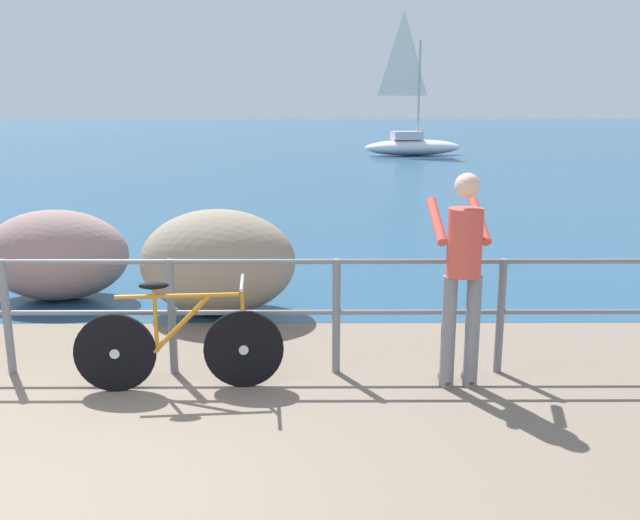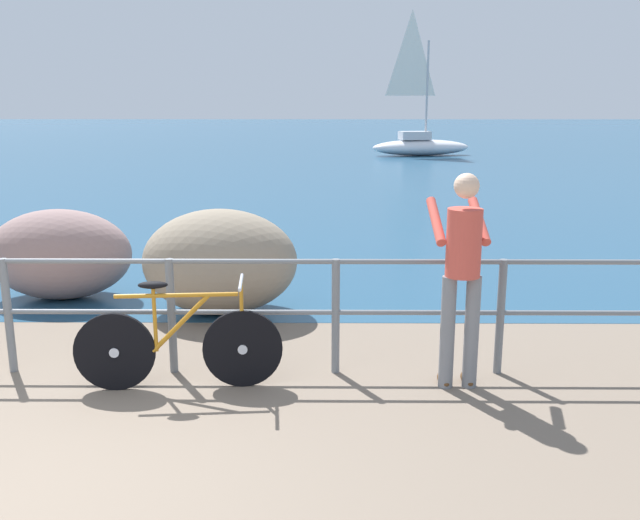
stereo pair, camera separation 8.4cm
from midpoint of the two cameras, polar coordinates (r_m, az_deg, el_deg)
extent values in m
cube|color=#756656|center=(23.72, -5.20, 7.28)|extent=(120.00, 120.00, 0.10)
cube|color=navy|center=(52.07, -2.56, 10.50)|extent=(120.00, 90.00, 0.01)
cylinder|color=slate|center=(6.49, -25.05, -4.36)|extent=(0.07, 0.07, 1.02)
cylinder|color=slate|center=(6.04, -12.68, -4.67)|extent=(0.07, 0.07, 1.02)
cylinder|color=slate|center=(5.90, 0.96, -4.76)|extent=(0.07, 0.07, 1.02)
cylinder|color=slate|center=(6.10, 14.46, -4.59)|extent=(0.07, 0.07, 1.02)
cylinder|color=slate|center=(6.11, -19.43, -0.15)|extent=(9.94, 0.04, 0.04)
cylinder|color=slate|center=(6.22, -19.12, -4.18)|extent=(9.94, 0.04, 0.04)
cylinder|color=black|center=(5.84, -17.15, -7.44)|extent=(0.66, 0.09, 0.66)
cylinder|color=#B7BCC6|center=(5.84, -17.15, -7.44)|extent=(0.08, 0.06, 0.08)
cylinder|color=black|center=(5.71, -6.81, -7.41)|extent=(0.66, 0.09, 0.66)
cylinder|color=#B7BCC6|center=(5.71, -6.81, -7.41)|extent=(0.08, 0.06, 0.08)
cylinder|color=#B27219|center=(5.60, -12.27, -2.95)|extent=(0.99, 0.12, 0.04)
cylinder|color=#B27219|center=(5.67, -11.89, -5.23)|extent=(0.50, 0.08, 0.50)
cylinder|color=#B27219|center=(5.69, -13.99, -4.96)|extent=(0.03, 0.03, 0.53)
ellipsoid|color=black|center=(5.61, -14.16, -2.09)|extent=(0.25, 0.12, 0.06)
cylinder|color=#B27219|center=(5.61, -6.89, -4.68)|extent=(0.03, 0.03, 0.57)
cylinder|color=#B7BCC6|center=(5.53, -6.97, -1.87)|extent=(0.07, 0.48, 0.03)
cylinder|color=slate|center=(5.72, 10.27, -5.94)|extent=(0.12, 0.12, 0.95)
ellipsoid|color=#513319|center=(5.93, 9.96, -9.73)|extent=(0.11, 0.26, 0.08)
cylinder|color=slate|center=(5.77, 12.21, -5.87)|extent=(0.12, 0.12, 0.95)
ellipsoid|color=#513319|center=(5.98, 11.86, -9.63)|extent=(0.11, 0.26, 0.08)
cylinder|color=#CC4C3F|center=(5.55, 11.58, 1.44)|extent=(0.28, 0.28, 0.55)
sphere|color=beige|center=(5.48, 11.80, 6.11)|extent=(0.20, 0.20, 0.20)
cylinder|color=#CC4C3F|center=(5.71, 9.30, 3.27)|extent=(0.11, 0.52, 0.34)
cylinder|color=#CC4C3F|center=(5.80, 12.78, 3.26)|extent=(0.11, 0.52, 0.34)
ellipsoid|color=gray|center=(7.65, -8.82, -0.16)|extent=(1.72, 1.24, 1.18)
ellipsoid|color=gray|center=(8.71, -21.45, 0.38)|extent=(1.72, 1.07, 1.08)
ellipsoid|color=white|center=(30.93, 7.70, 9.31)|extent=(4.56, 2.09, 0.70)
cube|color=silver|center=(30.81, 7.19, 10.30)|extent=(1.42, 1.02, 0.36)
cylinder|color=#B2B2B7|center=(30.94, 8.20, 13.84)|extent=(0.10, 0.10, 4.20)
pyramid|color=white|center=(30.77, 6.92, 16.81)|extent=(1.58, 0.35, 3.57)
camera|label=1|loc=(0.04, -90.39, -0.09)|focal=38.27mm
camera|label=2|loc=(0.04, 89.61, 0.09)|focal=38.27mm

